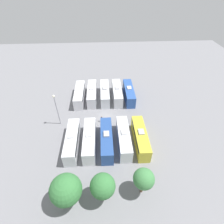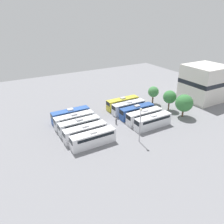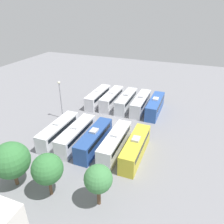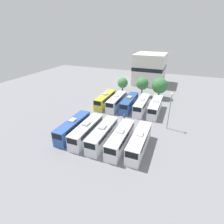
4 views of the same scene
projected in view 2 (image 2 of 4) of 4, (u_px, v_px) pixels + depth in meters
name	position (u px, v px, depth m)	size (l,w,h in m)	color
ground_plane	(110.00, 124.00, 60.45)	(117.46, 117.46, 0.00)	gray
bus_0	(71.00, 115.00, 61.45)	(2.53, 10.76, 3.70)	#2D56A8
bus_1	(74.00, 120.00, 58.61)	(2.53, 10.76, 3.70)	silver
bus_2	(80.00, 125.00, 55.76)	(2.53, 10.76, 3.70)	silver
bus_3	(85.00, 132.00, 52.75)	(2.53, 10.76, 3.70)	silver
bus_4	(93.00, 138.00, 50.10)	(2.53, 10.76, 3.70)	white
bus_5	(123.00, 103.00, 69.60)	(2.53, 10.76, 3.70)	gold
bus_6	(129.00, 107.00, 66.67)	(2.53, 10.76, 3.70)	silver
bus_7	(137.00, 111.00, 63.85)	(2.53, 10.76, 3.70)	#284C93
bus_8	(144.00, 116.00, 60.90)	(2.53, 10.76, 3.70)	white
bus_9	(153.00, 121.00, 58.02)	(2.53, 10.76, 3.70)	silver
worker_person	(116.00, 121.00, 59.95)	(0.36, 0.36, 1.80)	#333338
light_pole	(140.00, 120.00, 49.79)	(0.60, 0.60, 8.68)	gray
tree_0	(153.00, 92.00, 72.28)	(3.55, 3.55, 5.97)	brown
tree_1	(170.00, 97.00, 67.38)	(4.06, 4.06, 6.40)	brown
tree_2	(184.00, 103.00, 63.07)	(5.07, 5.07, 6.80)	brown
depot_building	(204.00, 83.00, 74.95)	(11.90, 12.87, 12.11)	silver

